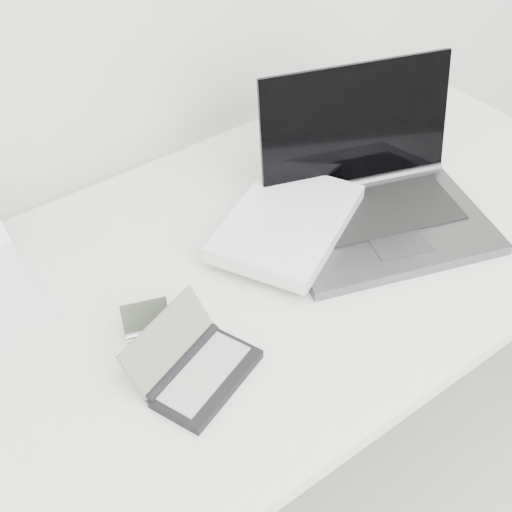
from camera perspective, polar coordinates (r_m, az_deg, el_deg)
desk at (r=1.36m, az=-0.02°, el=-1.93°), size 1.60×0.80×0.73m
laptop_large at (r=1.39m, az=6.97°, el=3.97°), size 0.59×0.46×0.27m
pda_silver at (r=1.19m, az=-8.43°, el=-6.59°), size 0.10×0.11×0.06m
palmtop_charcoal at (r=1.13m, az=-4.80°, el=-8.95°), size 0.22×0.20×0.09m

